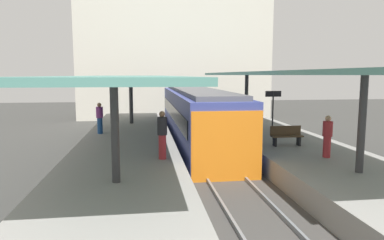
# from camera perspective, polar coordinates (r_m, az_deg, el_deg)

# --- Properties ---
(ground_plane) EXTENTS (80.00, 80.00, 0.00)m
(ground_plane) POSITION_cam_1_polar(r_m,az_deg,el_deg) (15.77, 3.33, -7.69)
(ground_plane) COLOR #383835
(platform_left) EXTENTS (4.40, 28.00, 1.00)m
(platform_left) POSITION_cam_1_polar(r_m,az_deg,el_deg) (15.39, -10.76, -6.26)
(platform_left) COLOR gray
(platform_left) RESTS_ON ground_plane
(platform_right) EXTENTS (4.40, 28.00, 1.00)m
(platform_right) POSITION_cam_1_polar(r_m,az_deg,el_deg) (16.79, 16.24, -5.29)
(platform_right) COLOR gray
(platform_right) RESTS_ON ground_plane
(track_ballast) EXTENTS (3.20, 28.00, 0.20)m
(track_ballast) POSITION_cam_1_polar(r_m,az_deg,el_deg) (15.75, 3.33, -7.34)
(track_ballast) COLOR #423F3D
(track_ballast) RESTS_ON ground_plane
(rail_near_side) EXTENTS (0.08, 28.00, 0.14)m
(rail_near_side) POSITION_cam_1_polar(r_m,az_deg,el_deg) (15.59, 0.72, -6.83)
(rail_near_side) COLOR slate
(rail_near_side) RESTS_ON track_ballast
(rail_far_side) EXTENTS (0.08, 28.00, 0.14)m
(rail_far_side) POSITION_cam_1_polar(r_m,az_deg,el_deg) (15.86, 5.91, -6.63)
(rail_far_side) COLOR slate
(rail_far_side) RESTS_ON track_ballast
(commuter_train) EXTENTS (2.78, 15.76, 3.10)m
(commuter_train) POSITION_cam_1_polar(r_m,az_deg,el_deg) (20.42, 0.61, 0.70)
(commuter_train) COLOR #38428C
(commuter_train) RESTS_ON track_ballast
(canopy_left) EXTENTS (4.18, 21.00, 3.05)m
(canopy_left) POSITION_cam_1_polar(r_m,az_deg,el_deg) (16.37, -10.80, 6.67)
(canopy_left) COLOR #333335
(canopy_left) RESTS_ON platform_left
(canopy_right) EXTENTS (4.18, 21.00, 3.24)m
(canopy_right) POSITION_cam_1_polar(r_m,az_deg,el_deg) (17.69, 14.81, 7.21)
(canopy_right) COLOR #333335
(canopy_right) RESTS_ON platform_right
(platform_bench) EXTENTS (1.40, 0.41, 0.86)m
(platform_bench) POSITION_cam_1_polar(r_m,az_deg,el_deg) (15.94, 15.10, -2.39)
(platform_bench) COLOR black
(platform_bench) RESTS_ON platform_right
(platform_sign) EXTENTS (0.90, 0.08, 2.21)m
(platform_sign) POSITION_cam_1_polar(r_m,az_deg,el_deg) (20.00, 13.06, 2.95)
(platform_sign) COLOR #262628
(platform_sign) RESTS_ON platform_right
(litter_bin) EXTENTS (0.44, 0.44, 0.80)m
(litter_bin) POSITION_cam_1_polar(r_m,az_deg,el_deg) (20.54, 9.27, -0.28)
(litter_bin) COLOR maroon
(litter_bin) RESTS_ON platform_right
(passenger_near_bench) EXTENTS (0.36, 0.36, 1.59)m
(passenger_near_bench) POSITION_cam_1_polar(r_m,az_deg,el_deg) (14.08, 21.17, -2.42)
(passenger_near_bench) COLOR maroon
(passenger_near_bench) RESTS_ON platform_right
(passenger_mid_platform) EXTENTS (0.36, 0.36, 1.64)m
(passenger_mid_platform) POSITION_cam_1_polar(r_m,az_deg,el_deg) (19.11, -14.79, 0.37)
(passenger_mid_platform) COLOR navy
(passenger_mid_platform) RESTS_ON platform_left
(passenger_far_end) EXTENTS (0.36, 0.36, 1.78)m
(passenger_far_end) POSITION_cam_1_polar(r_m,az_deg,el_deg) (12.90, -4.86, -2.32)
(passenger_far_end) COLOR maroon
(passenger_far_end) RESTS_ON platform_left
(station_building_backdrop) EXTENTS (18.00, 6.00, 11.00)m
(station_building_backdrop) POSITION_cam_1_polar(r_m,az_deg,el_deg) (35.10, -2.96, 9.63)
(station_building_backdrop) COLOR beige
(station_building_backdrop) RESTS_ON ground_plane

